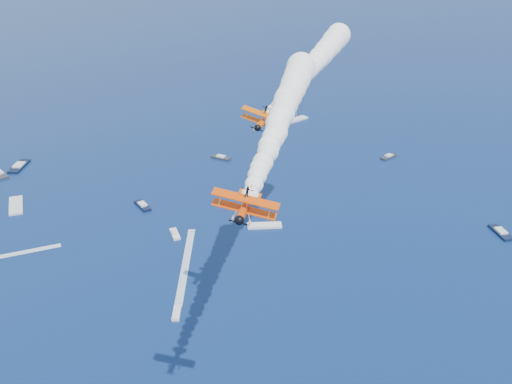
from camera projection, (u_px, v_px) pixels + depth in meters
biplane_lead at (264, 121)px, 106.36m from camera, size 10.94×11.91×7.37m
biplane_trail at (245, 206)px, 78.02m from camera, size 11.91×12.52×7.30m
smoke_trail_lead at (310, 69)px, 129.80m from camera, size 60.22×53.28×10.42m
smoke_trail_trail at (281, 118)px, 102.60m from camera, size 60.47×59.42×10.42m
spectator_boats at (47, 230)px, 179.74m from camera, size 227.12×178.71×0.70m
boat_wakes at (30, 296)px, 150.48m from camera, size 81.20×93.69×0.04m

